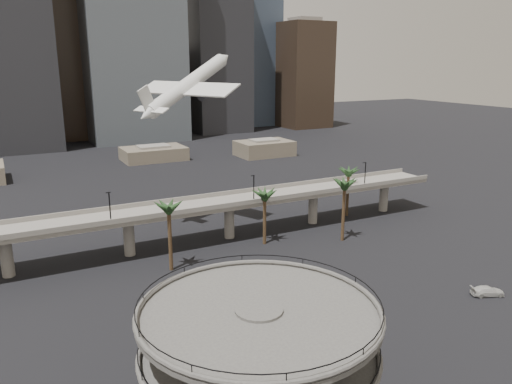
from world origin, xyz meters
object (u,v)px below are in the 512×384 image
parking_ramp (259,371)px  car_c (487,291)px  airborne_jet (188,85)px  car_b (314,316)px  overpass (181,213)px  car_a (281,305)px

parking_ramp → car_c: 52.77m
airborne_jet → car_c: bearing=-90.4°
car_b → parking_ramp: bearing=148.9°
car_c → parking_ramp: bearing=128.2°
car_c → car_b: bearing=101.3°
car_c → overpass: bearing=62.4°
parking_ramp → car_a: (17.37, 25.42, -9.15)m
airborne_jet → car_c: airborne_jet is taller
car_a → parking_ramp: bearing=136.8°
overpass → car_b: 40.29m
overpass → car_b: bearing=-80.1°
parking_ramp → overpass: size_ratio=0.17×
parking_ramp → car_a: bearing=55.7°
overpass → airborne_jet: airborne_jet is taller
car_c → airborne_jet: bearing=48.0°
overpass → car_b: overpass is taller
airborne_jet → car_c: 75.21m
overpass → car_a: size_ratio=32.42×
parking_ramp → car_a: size_ratio=5.54×
airborne_jet → car_b: size_ratio=5.68×
parking_ramp → car_c: parking_ramp is taller
overpass → car_a: 34.51m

